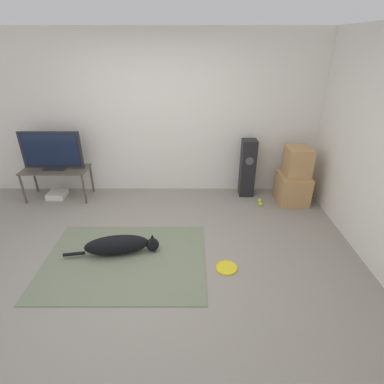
{
  "coord_description": "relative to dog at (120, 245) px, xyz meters",
  "views": [
    {
      "loc": [
        0.53,
        -2.72,
        2.35
      ],
      "look_at": [
        0.52,
        1.05,
        0.45
      ],
      "focal_mm": 28.0,
      "sensor_mm": 36.0,
      "label": 1
    }
  ],
  "objects": [
    {
      "name": "ground_plane",
      "position": [
        0.35,
        -0.24,
        -0.13
      ],
      "size": [
        12.0,
        12.0,
        0.0
      ],
      "primitive_type": "plane",
      "color": "gray"
    },
    {
      "name": "wall_back",
      "position": [
        0.35,
        1.86,
        1.14
      ],
      "size": [
        8.0,
        0.06,
        2.55
      ],
      "color": "silver",
      "rests_on": "ground_plane"
    },
    {
      "name": "area_rug",
      "position": [
        0.08,
        -0.12,
        -0.13
      ],
      "size": [
        1.92,
        1.42,
        0.01
      ],
      "color": "slate",
      "rests_on": "ground_plane"
    },
    {
      "name": "dog",
      "position": [
        0.0,
        0.0,
        0.0
      ],
      "size": [
        1.13,
        0.34,
        0.25
      ],
      "color": "black",
      "rests_on": "area_rug"
    },
    {
      "name": "frisbee",
      "position": [
        1.28,
        -0.27,
        -0.12
      ],
      "size": [
        0.25,
        0.25,
        0.03
      ],
      "color": "yellow",
      "rests_on": "ground_plane"
    },
    {
      "name": "cardboard_box_lower",
      "position": [
        2.49,
        1.36,
        0.1
      ],
      "size": [
        0.46,
        0.52,
        0.47
      ],
      "color": "tan",
      "rests_on": "ground_plane"
    },
    {
      "name": "cardboard_box_upper",
      "position": [
        2.51,
        1.37,
        0.56
      ],
      "size": [
        0.36,
        0.41,
        0.44
      ],
      "color": "tan",
      "rests_on": "cardboard_box_lower"
    },
    {
      "name": "floor_speaker",
      "position": [
        1.79,
        1.61,
        0.35
      ],
      "size": [
        0.23,
        0.24,
        0.96
      ],
      "color": "black",
      "rests_on": "ground_plane"
    },
    {
      "name": "tv_stand",
      "position": [
        -1.32,
        1.5,
        0.32
      ],
      "size": [
        1.03,
        0.47,
        0.52
      ],
      "color": "brown",
      "rests_on": "ground_plane"
    },
    {
      "name": "tv",
      "position": [
        -1.32,
        1.5,
        0.68
      ],
      "size": [
        0.94,
        0.2,
        0.61
      ],
      "color": "#232326",
      "rests_on": "tv_stand"
    },
    {
      "name": "tennis_ball_by_boxes",
      "position": [
        1.99,
        1.32,
        -0.1
      ],
      "size": [
        0.07,
        0.07,
        0.07
      ],
      "color": "#C6E033",
      "rests_on": "ground_plane"
    },
    {
      "name": "tennis_ball_near_speaker",
      "position": [
        1.97,
        1.2,
        -0.1
      ],
      "size": [
        0.07,
        0.07,
        0.07
      ],
      "color": "#C6E033",
      "rests_on": "ground_plane"
    },
    {
      "name": "game_console",
      "position": [
        -1.39,
        1.51,
        -0.09
      ],
      "size": [
        0.28,
        0.29,
        0.09
      ],
      "color": "white",
      "rests_on": "ground_plane"
    }
  ]
}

